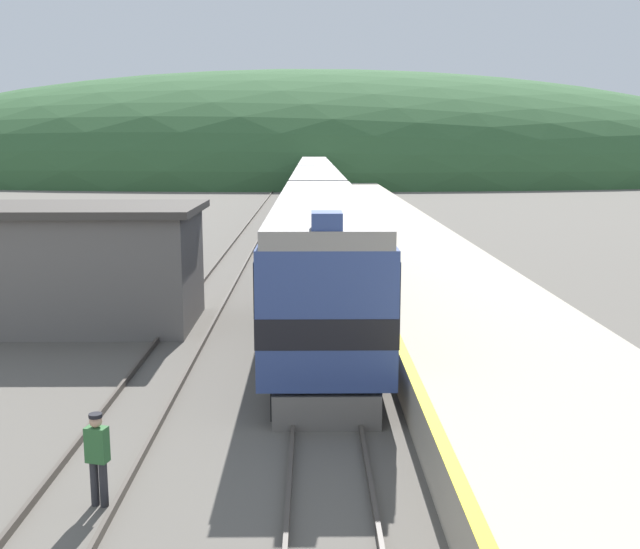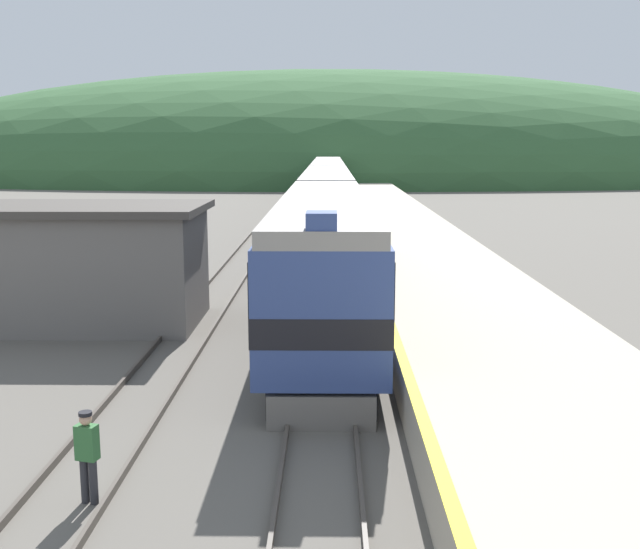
{
  "view_description": "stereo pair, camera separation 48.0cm",
  "coord_description": "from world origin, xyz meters",
  "views": [
    {
      "loc": [
        -0.32,
        3.32,
        6.04
      ],
      "look_at": [
        -0.09,
        23.23,
        2.51
      ],
      "focal_mm": 42.0,
      "sensor_mm": 36.0,
      "label": 1
    },
    {
      "loc": [
        0.16,
        3.32,
        6.04
      ],
      "look_at": [
        -0.09,
        23.23,
        2.51
      ],
      "focal_mm": 42.0,
      "sensor_mm": 36.0,
      "label": 2
    }
  ],
  "objects": [
    {
      "name": "carriage_third",
      "position": [
        0.0,
        73.75,
        2.32
      ],
      "size": [
        3.02,
        22.61,
        4.26
      ],
      "color": "black",
      "rests_on": "ground"
    },
    {
      "name": "track_siding",
      "position": [
        -4.31,
        70.0,
        0.08
      ],
      "size": [
        1.52,
        180.0,
        0.16
      ],
      "color": "#4C443D",
      "rests_on": "ground"
    },
    {
      "name": "station_shed",
      "position": [
        -8.55,
        27.83,
        2.02
      ],
      "size": [
        9.12,
        5.02,
        4.0
      ],
      "color": "slate",
      "rests_on": "ground"
    },
    {
      "name": "distant_hills",
      "position": [
        0.0,
        131.55,
        0.0
      ],
      "size": [
        163.56,
        73.6,
        35.4
      ],
      "color": "#335B33",
      "rests_on": "ground"
    },
    {
      "name": "carriage_fourth",
      "position": [
        0.0,
        97.25,
        2.32
      ],
      "size": [
        3.02,
        22.61,
        4.26
      ],
      "color": "black",
      "rests_on": "ground"
    },
    {
      "name": "track_worker",
      "position": [
        -3.89,
        15.09,
        0.91
      ],
      "size": [
        0.4,
        0.31,
        1.62
      ],
      "color": "#2D2D33",
      "rests_on": "ground"
    },
    {
      "name": "express_train_lead_car",
      "position": [
        0.0,
        27.94,
        2.33
      ],
      "size": [
        3.03,
        19.8,
        4.62
      ],
      "color": "black",
      "rests_on": "ground"
    },
    {
      "name": "platform",
      "position": [
        4.7,
        50.0,
        0.55
      ],
      "size": [
        5.9,
        140.0,
        1.1
      ],
      "color": "#B2A893",
      "rests_on": "ground"
    },
    {
      "name": "track_main",
      "position": [
        0.0,
        70.0,
        0.08
      ],
      "size": [
        1.52,
        180.0,
        0.16
      ],
      "color": "#4C443D",
      "rests_on": "ground"
    },
    {
      "name": "carriage_fifth",
      "position": [
        0.0,
        120.74,
        2.32
      ],
      "size": [
        3.02,
        22.61,
        4.26
      ],
      "color": "black",
      "rests_on": "ground"
    },
    {
      "name": "carriage_second",
      "position": [
        0.0,
        50.26,
        2.32
      ],
      "size": [
        3.02,
        22.61,
        4.26
      ],
      "color": "black",
      "rests_on": "ground"
    }
  ]
}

